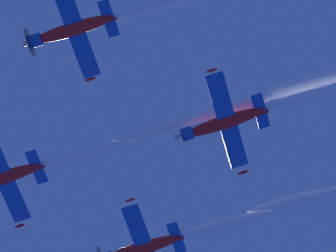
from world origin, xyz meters
name	(u,v)px	position (x,y,z in m)	size (l,w,h in m)	color
airplane_left_wingman	(70,30)	(7.25, 13.00, 65.16)	(8.93, 8.26, 3.00)	red
airplane_right_wingman	(140,249)	(-11.19, 3.77, 63.41)	(8.92, 8.24, 3.01)	red
airplane_slot_tail	(222,123)	(-7.32, 17.30, 62.60)	(8.85, 8.19, 3.31)	red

